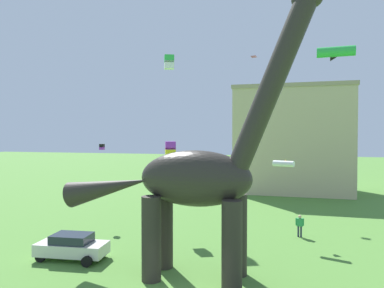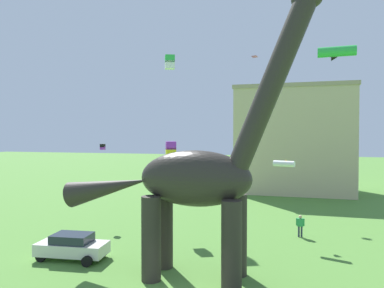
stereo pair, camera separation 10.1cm
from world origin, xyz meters
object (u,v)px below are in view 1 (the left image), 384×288
Objects in this scene: kite_drifting at (102,147)px; kite_apex at (254,57)px; kite_far_right at (169,62)px; kite_mid_right at (304,21)px; kite_far_left at (284,163)px; dinosaur_sculpture at (194,178)px; parked_sedan_left at (72,246)px; person_vendor_side at (300,224)px; kite_mid_center at (170,149)px; kite_high_right at (336,53)px.

kite_drifting is 0.69× the size of kite_apex.
kite_far_right reaches higher than kite_drifting.
kite_mid_right is 10.87m from kite_far_left.
kite_far_left is at bearing 98.46° from kite_mid_right.
kite_mid_right is 0.34× the size of kite_far_left.
parked_sedan_left is at bearing -173.46° from dinosaur_sculpture.
kite_mid_center is at bearing 115.25° from person_vendor_side.
dinosaur_sculpture reaches higher than person_vendor_side.
person_vendor_side is 14.76m from kite_mid_right.
parked_sedan_left is (-7.86, 0.70, -4.46)m from dinosaur_sculpture.
person_vendor_side is 18.04m from kite_far_right.
kite_mid_right is 20.62m from kite_apex.
kite_far_right is (-1.74, 4.77, 7.78)m from kite_mid_center.
kite_mid_right is 13.93m from kite_mid_center.
kite_drifting is at bearing -148.84° from kite_far_right.
kite_apex is (0.89, 21.55, 10.79)m from dinosaur_sculpture.
person_vendor_side is at bearing 89.70° from kite_mid_right.
dinosaur_sculpture is 24.12m from kite_apex.
parked_sedan_left is 8.50× the size of kite_drifting.
dinosaur_sculpture is 9.06m from parked_sedan_left.
kite_apex is at bearing 68.29° from kite_mid_center.
kite_far_right is at bearing -168.42° from kite_high_right.
kite_mid_center is at bearing -69.97° from kite_far_right.
parked_sedan_left is 15.47m from kite_far_left.
kite_mid_center is (-9.77, 7.00, -7.03)m from kite_mid_right.
kite_far_right is at bearing 91.63° from person_vendor_side.
kite_apex reaches higher than kite_far_left.
kite_high_right reaches higher than person_vendor_side.
kite_far_left is at bearing 74.99° from dinosaur_sculpture.
person_vendor_side is at bearing -18.91° from kite_far_right.
parked_sedan_left is 3.90× the size of kite_mid_center.
kite_far_left is (12.29, 8.16, 4.67)m from parked_sedan_left.
kite_mid_right is at bearing -1.75° from parked_sedan_left.
kite_drifting is (-3.33, 9.56, 5.70)m from parked_sedan_left.
kite_mid_right is (5.51, 1.62, 8.24)m from dinosaur_sculpture.
kite_mid_right reaches higher than kite_mid_center.
kite_mid_right is at bearing -102.03° from kite_high_right.
kite_mid_center is 0.90× the size of kite_far_right.
dinosaur_sculpture is 19.55× the size of kite_apex.
kite_drifting is at bearing 107.73° from person_vendor_side.
kite_far_left is at bearing -5.11° from kite_drifting.
kite_far_left is at bearing -119.28° from kite_high_right.
kite_drifting is 0.41× the size of kite_far_right.
kite_mid_right reaches higher than kite_far_left.
person_vendor_side is 2.19× the size of kite_apex.
parked_sedan_left is 1.35× the size of kite_high_right.
dinosaur_sculpture is 17.21m from kite_far_right.
parked_sedan_left is 26.79m from kite_high_right.
parked_sedan_left is 18.59m from kite_far_right.
kite_high_right reaches higher than kite_mid_right.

